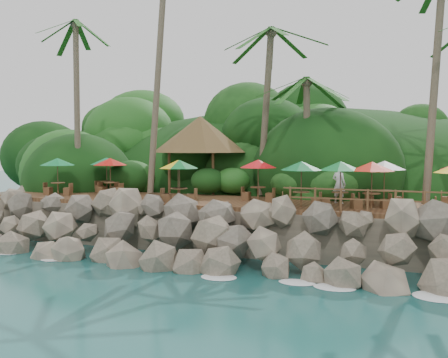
% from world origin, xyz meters
% --- Properties ---
extents(ground, '(140.00, 140.00, 0.00)m').
position_xyz_m(ground, '(0.00, 0.00, 0.00)').
color(ground, '#19514F').
rests_on(ground, ground).
extents(land_base, '(32.00, 25.20, 2.10)m').
position_xyz_m(land_base, '(0.00, 16.00, 1.05)').
color(land_base, gray).
rests_on(land_base, ground).
extents(jungle_hill, '(44.80, 28.00, 15.40)m').
position_xyz_m(jungle_hill, '(0.00, 23.50, 0.00)').
color(jungle_hill, '#143811').
rests_on(jungle_hill, ground).
extents(seawall, '(29.00, 4.00, 2.30)m').
position_xyz_m(seawall, '(0.00, 2.00, 1.15)').
color(seawall, gray).
rests_on(seawall, ground).
extents(terrace, '(26.00, 5.00, 0.20)m').
position_xyz_m(terrace, '(0.00, 6.00, 2.20)').
color(terrace, brown).
rests_on(terrace, land_base).
extents(jungle_foliage, '(44.00, 16.00, 12.00)m').
position_xyz_m(jungle_foliage, '(0.00, 15.00, 0.00)').
color(jungle_foliage, '#143811').
rests_on(jungle_foliage, ground).
extents(foam_line, '(25.20, 0.80, 0.06)m').
position_xyz_m(foam_line, '(0.00, 0.30, 0.03)').
color(foam_line, white).
rests_on(foam_line, ground).
extents(palms, '(28.75, 7.12, 15.40)m').
position_xyz_m(palms, '(1.92, 8.48, 12.30)').
color(palms, brown).
rests_on(palms, ground).
extents(palapa, '(5.71, 5.71, 4.60)m').
position_xyz_m(palapa, '(-3.08, 10.05, 5.79)').
color(palapa, brown).
rests_on(palapa, ground).
extents(dining_clusters, '(22.99, 5.14, 2.10)m').
position_xyz_m(dining_clusters, '(1.70, 5.71, 4.04)').
color(dining_clusters, brown).
rests_on(dining_clusters, terrace).
extents(railing, '(7.20, 0.10, 1.00)m').
position_xyz_m(railing, '(7.31, 3.65, 2.91)').
color(railing, brown).
rests_on(railing, terrace).
extents(waiter, '(0.80, 0.67, 1.88)m').
position_xyz_m(waiter, '(5.70, 6.75, 3.24)').
color(waiter, white).
rests_on(waiter, terrace).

